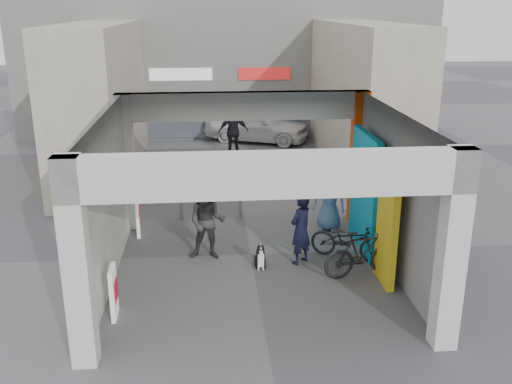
{
  "coord_description": "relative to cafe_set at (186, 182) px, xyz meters",
  "views": [
    {
      "loc": [
        -0.91,
        -12.21,
        5.6
      ],
      "look_at": [
        0.21,
        1.0,
        1.2
      ],
      "focal_mm": 40.0,
      "sensor_mm": 36.0,
      "label": 1
    }
  ],
  "objects": [
    {
      "name": "plaza_bldg_left",
      "position": [
        -2.84,
        2.64,
        2.2
      ],
      "size": [
        2.0,
        9.0,
        5.0
      ],
      "primitive_type": "cube",
      "color": "#BBB09A",
      "rests_on": "ground"
    },
    {
      "name": "man_with_dog",
      "position": [
        2.74,
        -5.41,
        0.52
      ],
      "size": [
        0.71,
        0.68,
        1.63
      ],
      "primitive_type": "imported",
      "rotation": [
        0.0,
        0.0,
        3.85
      ],
      "color": "black",
      "rests_on": "ground"
    },
    {
      "name": "bicycle_rear",
      "position": [
        3.96,
        -6.17,
        0.23
      ],
      "size": [
        1.82,
        0.83,
        1.05
      ],
      "primitive_type": "imported",
      "rotation": [
        0.0,
        0.0,
        1.77
      ],
      "color": "black",
      "rests_on": "ground"
    },
    {
      "name": "border_collie",
      "position": [
        1.82,
        -5.6,
        -0.06
      ],
      "size": [
        0.22,
        0.42,
        0.59
      ],
      "rotation": [
        0.0,
        0.0,
        0.05
      ],
      "color": "black",
      "rests_on": "ground"
    },
    {
      "name": "white_van",
      "position": [
        2.8,
        6.64,
        0.44
      ],
      "size": [
        4.69,
        3.27,
        1.48
      ],
      "primitive_type": "imported",
      "rotation": [
        0.0,
        0.0,
        1.18
      ],
      "color": "silver",
      "rests_on": "ground"
    },
    {
      "name": "man_back_turned",
      "position": [
        0.67,
        -4.97,
        0.59
      ],
      "size": [
        0.95,
        0.79,
        1.78
      ],
      "primitive_type": "imported",
      "rotation": [
        0.0,
        0.0,
        -0.14
      ],
      "color": "#363638",
      "rests_on": "ground"
    },
    {
      "name": "produce_stand",
      "position": [
        -0.79,
        1.39,
        -0.02
      ],
      "size": [
        1.08,
        0.59,
        0.71
      ],
      "rotation": [
        0.0,
        0.0,
        -0.42
      ],
      "color": "black",
      "rests_on": "ground"
    },
    {
      "name": "man_crates",
      "position": [
        1.7,
        4.23,
        0.67
      ],
      "size": [
        1.18,
        0.59,
        1.93
      ],
      "primitive_type": "imported",
      "rotation": [
        0.0,
        0.0,
        3.25
      ],
      "color": "black",
      "rests_on": "ground"
    },
    {
      "name": "cafe_set",
      "position": [
        0.0,
        0.0,
        0.0
      ],
      "size": [
        1.39,
        1.12,
        0.84
      ],
      "rotation": [
        0.0,
        0.0,
        -0.04
      ],
      "color": "#9A9A9E",
      "rests_on": "ground"
    },
    {
      "name": "advert_board_far",
      "position": [
        -1.09,
        -3.43,
        0.21
      ],
      "size": [
        0.15,
        0.56,
        1.0
      ],
      "rotation": [
        0.0,
        0.0,
        0.11
      ],
      "color": "white",
      "rests_on": "ground"
    },
    {
      "name": "arcade_canopy",
      "position": [
        2.2,
        -5.68,
        2.0
      ],
      "size": [
        6.4,
        6.45,
        6.4
      ],
      "color": "silver",
      "rests_on": "ground"
    },
    {
      "name": "bicycle_front",
      "position": [
        3.86,
        -5.28,
        0.16
      ],
      "size": [
        1.83,
        1.38,
        0.92
      ],
      "primitive_type": "imported",
      "rotation": [
        0.0,
        0.0,
        1.07
      ],
      "color": "black",
      "rests_on": "ground"
    },
    {
      "name": "far_building",
      "position": [
        1.66,
        9.13,
        3.69
      ],
      "size": [
        18.0,
        4.08,
        8.0
      ],
      "color": "silver",
      "rests_on": "ground"
    },
    {
      "name": "bollard_right",
      "position": [
        3.24,
        -2.44,
        0.11
      ],
      "size": [
        0.09,
        0.09,
        0.81
      ],
      "primitive_type": "cylinder",
      "color": "#94959C",
      "rests_on": "ground"
    },
    {
      "name": "man_elderly",
      "position": [
        3.79,
        -3.47,
        0.54
      ],
      "size": [
        0.96,
        0.81,
        1.68
      ],
      "primitive_type": "imported",
      "rotation": [
        0.0,
        0.0,
        -0.39
      ],
      "color": "#4F6F9A",
      "rests_on": "ground"
    },
    {
      "name": "ground",
      "position": [
        1.66,
        -4.86,
        -0.3
      ],
      "size": [
        90.0,
        90.0,
        0.0
      ],
      "primitive_type": "plane",
      "color": "#59595E",
      "rests_on": "ground"
    },
    {
      "name": "plaza_bldg_right",
      "position": [
        6.16,
        2.64,
        2.2
      ],
      "size": [
        2.0,
        9.0,
        5.0
      ],
      "primitive_type": "cube",
      "color": "#BBB09A",
      "rests_on": "ground"
    },
    {
      "name": "crate_stack",
      "position": [
        2.14,
        2.16,
        -0.02
      ],
      "size": [
        0.55,
        0.5,
        0.56
      ],
      "rotation": [
        0.0,
        0.0,
        -0.41
      ],
      "color": "#195724",
      "rests_on": "ground"
    },
    {
      "name": "bollard_left",
      "position": [
        -0.05,
        -2.42,
        0.15
      ],
      "size": [
        0.09,
        0.09,
        0.9
      ],
      "primitive_type": "cylinder",
      "color": "#94959C",
      "rests_on": "ground"
    },
    {
      "name": "bollard_center",
      "position": [
        1.56,
        -2.4,
        0.11
      ],
      "size": [
        0.09,
        0.09,
        0.81
      ],
      "primitive_type": "cylinder",
      "color": "#94959C",
      "rests_on": "ground"
    },
    {
      "name": "advert_board_near",
      "position": [
        -1.09,
        -7.43,
        0.21
      ],
      "size": [
        0.11,
        0.55,
        1.0
      ],
      "rotation": [
        0.0,
        0.0,
        0.03
      ],
      "color": "white",
      "rests_on": "ground"
    }
  ]
}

